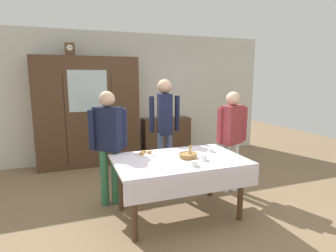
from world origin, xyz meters
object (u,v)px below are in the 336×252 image
bookshelf_low (166,137)px  person_behind_table_right (232,132)px  tea_cup_near_left (204,158)px  person_near_right_end (108,137)px  mantel_clock (70,49)px  person_beside_shelf (165,121)px  tea_cup_front_edge (211,150)px  spoon_mid_left (160,161)px  dining_table (180,167)px  tea_cup_near_right (194,164)px  pastry_plate (145,154)px  spoon_center (173,158)px  wall_cabinet (88,112)px  spoon_front_edge (154,168)px  bread_basket (188,155)px  book_stack (166,116)px

bookshelf_low → person_behind_table_right: (0.28, -2.18, 0.51)m
tea_cup_near_left → person_near_right_end: person_near_right_end is taller
mantel_clock → person_beside_shelf: (1.37, -1.46, -1.22)m
tea_cup_front_edge → spoon_mid_left: size_ratio=1.09×
dining_table → tea_cup_near_right: size_ratio=12.54×
pastry_plate → spoon_center: bearing=-43.5°
wall_cabinet → person_near_right_end: wall_cabinet is taller
spoon_front_edge → bookshelf_low: bearing=67.5°
mantel_clock → person_near_right_end: (0.39, -1.94, -1.32)m
spoon_center → person_behind_table_right: (1.12, 0.39, 0.18)m
tea_cup_near_right → spoon_mid_left: 0.45m
bread_basket → book_stack: bearing=76.0°
wall_cabinet → tea_cup_front_edge: size_ratio=16.67×
person_behind_table_right → tea_cup_near_left: bearing=-142.3°
dining_table → spoon_center: spoon_center is taller
spoon_front_edge → person_near_right_end: size_ratio=0.07×
book_stack → tea_cup_near_left: bearing=-100.5°
tea_cup_near_left → person_near_right_end: 1.33m
tea_cup_near_left → tea_cup_near_right: 0.26m
person_near_right_end → person_behind_table_right: 1.85m
tea_cup_near_left → bread_basket: (-0.14, 0.17, 0.01)m
bookshelf_low → pastry_plate: (-1.13, -2.30, 0.34)m
book_stack → bread_basket: book_stack is taller
bookshelf_low → tea_cup_near_left: size_ratio=8.17×
person_behind_table_right → spoon_mid_left: bearing=-161.0°
tea_cup_near_left → person_behind_table_right: (0.80, 0.61, 0.16)m
bread_basket → wall_cabinet: bearing=111.6°
tea_cup_front_edge → person_beside_shelf: bearing=108.9°
bookshelf_low → spoon_front_edge: (-1.18, -2.85, 0.33)m
pastry_plate → person_near_right_end: person_near_right_end is taller
dining_table → bookshelf_low: bearing=73.7°
bookshelf_low → spoon_mid_left: size_ratio=8.93×
spoon_mid_left → spoon_front_edge: bearing=-124.2°
tea_cup_near_left → tea_cup_front_edge: size_ratio=1.00×
mantel_clock → bread_basket: mantel_clock is taller
wall_cabinet → spoon_center: wall_cabinet is taller
book_stack → tea_cup_near_left: (-0.52, -2.79, -0.12)m
bread_basket → person_beside_shelf: (0.08, 1.11, 0.27)m
spoon_front_edge → spoon_mid_left: bearing=55.8°
spoon_mid_left → person_behind_table_right: person_behind_table_right is taller
mantel_clock → tea_cup_near_right: (1.22, -2.90, -1.50)m
tea_cup_front_edge → tea_cup_near_right: bearing=-135.2°
mantel_clock → tea_cup_front_edge: 3.32m
tea_cup_front_edge → person_near_right_end: person_near_right_end is taller
mantel_clock → tea_cup_near_left: bearing=-62.4°
dining_table → bread_basket: size_ratio=6.79×
tea_cup_near_left → tea_cup_front_edge: same height
tea_cup_near_right → person_beside_shelf: bearing=84.1°
spoon_center → person_beside_shelf: 1.13m
tea_cup_near_left → spoon_front_edge: 0.67m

